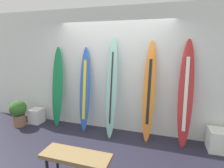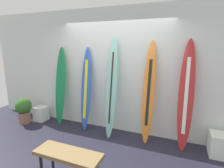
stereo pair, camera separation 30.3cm
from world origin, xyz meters
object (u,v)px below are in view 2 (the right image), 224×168
Objects in this scene: surfboard_sunset at (149,93)px; display_block_left at (41,114)px; surfboard_cobalt at (86,89)px; display_block_center at (220,145)px; surfboard_emerald at (60,87)px; bench at (68,156)px; potted_plant at (24,109)px; surfboard_seafoam at (111,89)px; surfboard_crimson at (186,96)px.

surfboard_sunset is 2.98m from display_block_left.
surfboard_cobalt is at bearing 179.33° from surfboard_sunset.
surfboard_cobalt is 2.91m from display_block_center.
surfboard_sunset is 1.58m from display_block_center.
display_block_center is at bearing -2.27° from surfboard_sunset.
surfboard_emerald reaches higher than display_block_center.
potted_plant is at bearing 150.66° from bench.
surfboard_seafoam is 2.16× the size of bench.
surfboard_seafoam is 2.24m from display_block_left.
bench is (-2.18, -1.57, 0.21)m from display_block_center.
display_block_left is at bearing -179.11° from surfboard_sunset.
surfboard_emerald is at bearing 179.45° from surfboard_sunset.
display_block_center is at bearing -0.12° from display_block_left.
potted_plant is at bearing -168.50° from surfboard_cobalt.
surfboard_crimson reaches higher than display_block_center.
surfboard_sunset is 5.63× the size of display_block_left.
display_block_left is (-1.38, -0.06, -0.79)m from surfboard_cobalt.
surfboard_crimson is (2.91, -0.03, 0.08)m from surfboard_emerald.
surfboard_emerald is at bearing 20.25° from potted_plant.
surfboard_seafoam reaches higher than surfboard_emerald.
display_block_center is (3.55, -0.07, -0.77)m from surfboard_emerald.
surfboard_crimson is at bearing -0.62° from surfboard_sunset.
surfboard_sunset reaches higher than potted_plant.
surfboard_crimson is at bearing 46.53° from bench.
surfboard_cobalt reaches higher than potted_plant.
surfboard_cobalt is 1.81m from potted_plant.
surfboard_cobalt reaches higher than display_block_center.
potted_plant is 0.66× the size of bench.
surfboard_sunset is at bearing 5.88° from potted_plant.
bench is at bearing -144.20° from display_block_center.
surfboard_crimson is 2.10× the size of bench.
surfboard_cobalt is 1.47m from surfboard_sunset.
surfboard_cobalt is 1.84m from bench.
surfboard_cobalt is 0.93× the size of surfboard_sunset.
potted_plant is 2.65m from bench.
surfboard_crimson is at bearing -0.65° from surfboard_cobalt.
surfboard_sunset is at bearing 3.89° from surfboard_seafoam.
surfboard_sunset is 0.70m from surfboard_crimson.
potted_plant is at bearing -175.30° from surfboard_crimson.
bench is at bearing -68.81° from surfboard_cobalt.
display_block_center is 2.69m from bench.
surfboard_crimson is (2.17, -0.02, 0.08)m from surfboard_cobalt.
potted_plant is at bearing -159.75° from surfboard_emerald.
bench is at bearing -29.34° from potted_plant.
surfboard_emerald is 0.74m from surfboard_cobalt.
display_block_center is (2.81, -0.07, -0.77)m from surfboard_cobalt.
display_block_center is (0.64, -0.05, -0.85)m from surfboard_crimson.
surfboard_crimson is at bearing 4.70° from potted_plant.
surfboard_cobalt is 4.63× the size of display_block_center.
potted_plant is (-0.94, -0.34, -0.60)m from surfboard_emerald.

